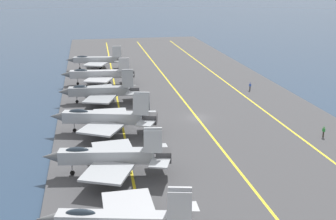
% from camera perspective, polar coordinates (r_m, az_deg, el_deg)
% --- Properties ---
extents(ground_plane, '(2000.00, 2000.00, 0.00)m').
position_cam_1_polar(ground_plane, '(75.05, 3.96, -1.35)').
color(ground_plane, navy).
extents(carrier_deck, '(200.31, 48.65, 0.40)m').
position_cam_1_polar(carrier_deck, '(74.99, 3.97, -1.20)').
color(carrier_deck, '#424244').
rests_on(carrier_deck, ground).
extents(deck_stripe_foul_line, '(180.28, 1.71, 0.01)m').
position_cam_1_polar(deck_stripe_foul_line, '(79.26, 13.37, -0.44)').
color(deck_stripe_foul_line, yellow).
rests_on(deck_stripe_foul_line, carrier_deck).
extents(deck_stripe_centerline, '(180.28, 0.36, 0.01)m').
position_cam_1_polar(deck_stripe_centerline, '(74.92, 3.97, -1.06)').
color(deck_stripe_centerline, yellow).
rests_on(deck_stripe_centerline, carrier_deck).
extents(deck_stripe_edge_line, '(180.25, 3.96, 0.01)m').
position_cam_1_polar(deck_stripe_edge_line, '(72.82, -6.28, -1.69)').
color(deck_stripe_edge_line, yellow).
rests_on(deck_stripe_edge_line, carrier_deck).
extents(parked_jet_second, '(13.47, 16.25, 6.13)m').
position_cam_1_polar(parked_jet_second, '(53.60, -7.88, -6.22)').
color(parked_jet_second, '#9EA3A8').
rests_on(parked_jet_second, carrier_deck).
extents(parked_jet_third, '(13.29, 17.34, 6.79)m').
position_cam_1_polar(parked_jet_third, '(67.62, -8.47, -1.01)').
color(parked_jet_third, '#9EA3A8').
rests_on(parked_jet_third, carrier_deck).
extents(parked_jet_fourth, '(14.30, 16.01, 6.50)m').
position_cam_1_polar(parked_jet_fourth, '(84.20, -9.07, 2.56)').
color(parked_jet_fourth, gray).
rests_on(parked_jet_fourth, carrier_deck).
extents(parked_jet_fifth, '(12.77, 17.00, 6.04)m').
position_cam_1_polar(parked_jet_fifth, '(98.27, -9.29, 4.82)').
color(parked_jet_fifth, '#A8AAAF').
rests_on(parked_jet_fifth, carrier_deck).
extents(parked_jet_sixth, '(13.06, 15.83, 6.18)m').
position_cam_1_polar(parked_jet_sixth, '(114.21, -9.54, 6.72)').
color(parked_jet_sixth, '#9EA3A8').
rests_on(parked_jet_sixth, carrier_deck).
extents(crew_green_vest, '(0.45, 0.39, 1.75)m').
position_cam_1_polar(crew_green_vest, '(70.07, 20.33, -2.71)').
color(crew_green_vest, '#383328').
rests_on(crew_green_vest, carrier_deck).
extents(crew_blue_vest, '(0.46, 0.42, 1.79)m').
position_cam_1_polar(crew_blue_vest, '(93.92, 11.06, 3.20)').
color(crew_blue_vest, '#232328').
rests_on(crew_blue_vest, carrier_deck).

